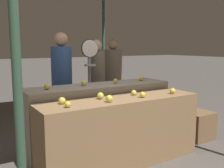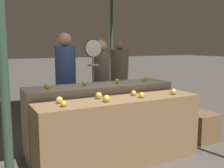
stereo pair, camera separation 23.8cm
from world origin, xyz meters
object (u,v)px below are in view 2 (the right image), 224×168
object	(u,v)px
produce_scale	(93,65)
wooden_crate_side	(201,127)
person_customer_right	(120,72)
person_customer_left	(66,76)
person_vendor_at_scale	(101,77)

from	to	relation	value
produce_scale	wooden_crate_side	xyz separation A→B (m)	(1.46, -1.09, -1.00)
produce_scale	wooden_crate_side	size ratio (longest dim) A/B	3.60
person_customer_right	person_customer_left	bearing A→B (deg)	51.60
person_vendor_at_scale	person_customer_right	bearing A→B (deg)	-142.51
person_customer_left	wooden_crate_side	bearing A→B (deg)	118.87
person_vendor_at_scale	person_customer_left	xyz separation A→B (m)	(-0.74, -0.13, 0.06)
person_customer_left	person_customer_right	distance (m)	1.64
person_vendor_at_scale	person_customer_left	bearing A→B (deg)	9.24
person_vendor_at_scale	person_customer_right	xyz separation A→B (m)	(0.73, 0.58, -0.00)
person_vendor_at_scale	person_customer_left	size ratio (longest dim) A/B	0.94
produce_scale	person_vendor_at_scale	world-z (taller)	person_vendor_at_scale
person_vendor_at_scale	wooden_crate_side	world-z (taller)	person_vendor_at_scale
wooden_crate_side	person_customer_left	bearing A→B (deg)	145.19
person_vendor_at_scale	person_customer_right	world-z (taller)	person_customer_right
produce_scale	person_customer_right	world-z (taller)	person_customer_right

